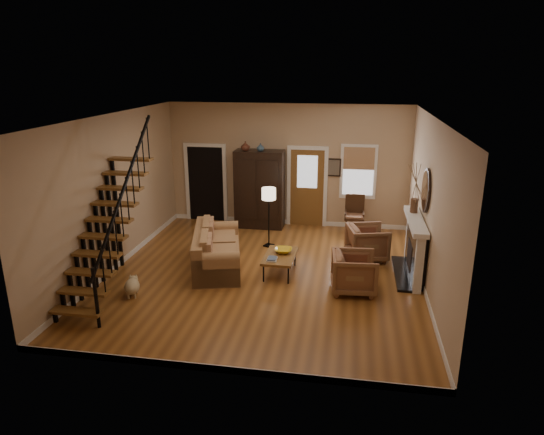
% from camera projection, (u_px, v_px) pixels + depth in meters
% --- Properties ---
extents(room, '(7.00, 7.33, 3.30)m').
position_uv_depth(room, '(260.00, 185.00, 11.56)').
color(room, brown).
rests_on(room, ground).
extents(staircase, '(0.94, 2.80, 3.20)m').
position_uv_depth(staircase, '(105.00, 214.00, 9.03)').
color(staircase, brown).
rests_on(staircase, ground).
extents(fireplace, '(0.33, 1.95, 2.30)m').
position_uv_depth(fireplace, '(417.00, 242.00, 10.05)').
color(fireplace, black).
rests_on(fireplace, ground).
extents(armoire, '(1.30, 0.60, 2.10)m').
position_uv_depth(armoire, '(260.00, 189.00, 13.05)').
color(armoire, black).
rests_on(armoire, ground).
extents(vase_a, '(0.24, 0.24, 0.25)m').
position_uv_depth(vase_a, '(245.00, 146.00, 12.65)').
color(vase_a, '#4C2619').
rests_on(vase_a, armoire).
extents(vase_b, '(0.20, 0.20, 0.21)m').
position_uv_depth(vase_b, '(260.00, 147.00, 12.60)').
color(vase_b, '#334C60').
rests_on(vase_b, armoire).
extents(sofa, '(1.48, 2.39, 0.83)m').
position_uv_depth(sofa, '(217.00, 249.00, 10.56)').
color(sofa, '#996F45').
rests_on(sofa, ground).
extents(coffee_table, '(0.66, 1.11, 0.42)m').
position_uv_depth(coffee_table, '(280.00, 264.00, 10.28)').
color(coffee_table, brown).
rests_on(coffee_table, ground).
extents(bowl, '(0.37, 0.37, 0.09)m').
position_uv_depth(bowl, '(283.00, 251.00, 10.34)').
color(bowl, gold).
rests_on(bowl, coffee_table).
extents(books, '(0.20, 0.27, 0.05)m').
position_uv_depth(books, '(272.00, 259.00, 9.95)').
color(books, beige).
rests_on(books, coffee_table).
extents(armchair_left, '(0.93, 0.91, 0.78)m').
position_uv_depth(armchair_left, '(354.00, 273.00, 9.43)').
color(armchair_left, brown).
rests_on(armchair_left, ground).
extents(armchair_right, '(1.05, 1.03, 0.79)m').
position_uv_depth(armchair_right, '(367.00, 243.00, 11.00)').
color(armchair_right, brown).
rests_on(armchair_right, ground).
extents(floor_lamp, '(0.44, 0.44, 1.47)m').
position_uv_depth(floor_lamp, '(269.00, 218.00, 11.67)').
color(floor_lamp, black).
rests_on(floor_lamp, ground).
extents(side_chair, '(0.54, 0.54, 1.02)m').
position_uv_depth(side_chair, '(354.00, 215.00, 12.62)').
color(side_chair, '#392212').
rests_on(side_chair, ground).
extents(dog, '(0.42, 0.55, 0.35)m').
position_uv_depth(dog, '(132.00, 288.00, 9.28)').
color(dog, '#CBB88B').
rests_on(dog, ground).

